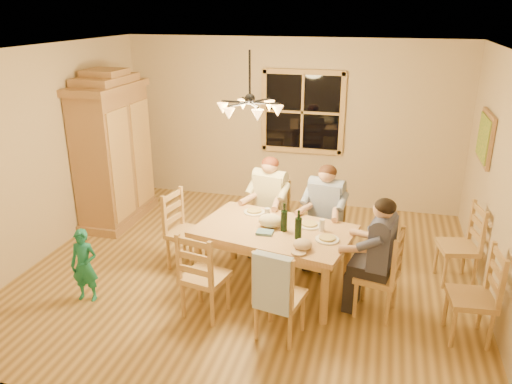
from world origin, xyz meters
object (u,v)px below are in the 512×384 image
(chandelier, at_px, (250,107))
(adult_slate_man, at_px, (380,243))
(wine_bottle_b, at_px, (298,225))
(adult_woman, at_px, (269,193))
(chair_spare_back, at_px, (456,259))
(armoire, at_px, (114,154))
(adult_plaid_man, at_px, (326,203))
(chair_end_right, at_px, (376,288))
(chair_far_left, at_px, (269,231))
(child, at_px, (84,265))
(chair_far_right, at_px, (324,242))
(chair_near_left, at_px, (206,289))
(wine_bottle_a, at_px, (284,217))
(chair_end_left, at_px, (187,244))
(chair_spare_front, at_px, (469,312))
(chair_near_right, at_px, (280,309))
(dining_table, at_px, (274,237))

(chandelier, bearing_deg, adult_slate_man, -19.63)
(adult_slate_man, xyz_separation_m, wine_bottle_b, (-0.87, 0.06, 0.08))
(adult_woman, height_order, adult_slate_man, same)
(chair_spare_back, bearing_deg, armoire, 70.17)
(adult_plaid_man, bearing_deg, chair_end_right, 136.64)
(chandelier, xyz_separation_m, adult_plaid_man, (0.86, 0.42, -1.24))
(adult_plaid_man, height_order, wine_bottle_b, adult_plaid_man)
(chair_far_left, relative_size, child, 1.16)
(adult_slate_man, relative_size, child, 1.02)
(armoire, relative_size, chair_end_right, 2.32)
(wine_bottle_b, distance_m, child, 2.43)
(chair_end_right, bearing_deg, child, 111.12)
(chair_far_right, distance_m, adult_slate_man, 1.31)
(chair_far_left, relative_size, chair_far_right, 1.00)
(chair_near_left, xyz_separation_m, wine_bottle_a, (0.70, 0.70, 0.62))
(armoire, relative_size, chair_spare_back, 2.32)
(chair_far_left, bearing_deg, chandelier, 91.12)
(chair_end_left, xyz_separation_m, chair_spare_front, (3.26, -0.69, 0.00))
(wine_bottle_a, bearing_deg, chandelier, 145.36)
(armoire, relative_size, adult_woman, 2.63)
(chair_far_left, xyz_separation_m, chair_end_right, (1.44, -1.13, 0.00))
(chair_end_right, distance_m, adult_plaid_man, 1.31)
(chandelier, relative_size, wine_bottle_a, 2.33)
(chair_far_left, height_order, chair_spare_front, same)
(chair_near_left, distance_m, wine_bottle_a, 1.17)
(wine_bottle_a, distance_m, chair_spare_back, 2.18)
(chair_far_right, relative_size, chair_near_right, 1.00)
(wine_bottle_b, bearing_deg, chair_near_right, -93.58)
(chair_far_left, bearing_deg, chair_spare_back, -173.51)
(dining_table, height_order, adult_plaid_man, adult_plaid_man)
(chair_near_left, relative_size, child, 1.16)
(adult_slate_man, height_order, child, adult_slate_man)
(adult_slate_man, bearing_deg, chair_spare_back, -32.97)
(chair_end_right, bearing_deg, chair_far_left, 63.43)
(chandelier, distance_m, adult_plaid_man, 1.56)
(chair_far_left, relative_size, wine_bottle_b, 3.00)
(chair_far_right, relative_size, wine_bottle_b, 3.00)
(chair_far_left, distance_m, chair_far_right, 0.77)
(chair_end_right, bearing_deg, dining_table, 90.00)
(chair_near_right, relative_size, adult_slate_man, 1.13)
(chair_end_right, distance_m, child, 3.22)
(chair_end_left, bearing_deg, chair_spare_back, 109.22)
(child, bearing_deg, armoire, 103.85)
(wine_bottle_b, bearing_deg, chair_end_left, 164.26)
(armoire, relative_size, child, 2.69)
(adult_plaid_man, distance_m, child, 2.94)
(chair_end_right, bearing_deg, chair_spare_front, -92.16)
(armoire, bearing_deg, chandelier, -23.98)
(chair_near_left, distance_m, chair_end_right, 1.83)
(chandelier, height_order, chair_near_right, chandelier)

